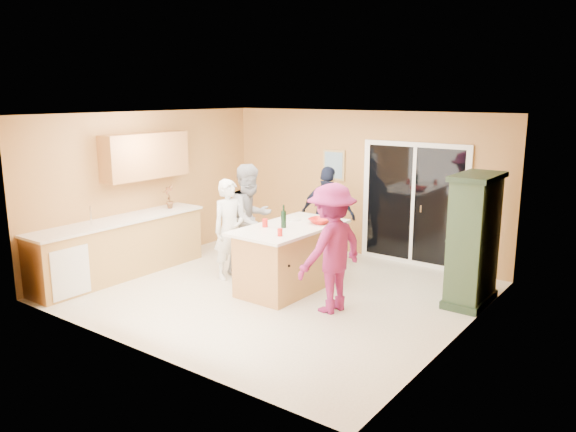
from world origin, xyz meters
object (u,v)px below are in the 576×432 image
Objects in this scene: green_hutch at (473,242)px; woman_magenta at (331,248)px; woman_grey at (250,219)px; kitchen_island at (290,259)px; woman_white at (230,229)px; woman_navy at (328,215)px.

woman_magenta is at bearing -135.88° from green_hutch.
kitchen_island is at bearing -99.56° from woman_grey.
woman_grey is at bearing 12.19° from woman_white.
woman_grey reaches higher than woman_white.
woman_grey is (0.05, 0.44, 0.10)m from woman_white.
kitchen_island is 1.52m from woman_navy.
woman_magenta is at bearing -102.14° from woman_grey.
kitchen_island is at bearing 90.38° from woman_navy.
woman_navy is at bearing 170.63° from green_hutch.
woman_navy is (-0.25, 1.45, 0.39)m from kitchen_island.
kitchen_island is 1.13m from woman_grey.
woman_grey reaches higher than kitchen_island.
green_hutch is 3.64m from woman_white.
woman_magenta is (0.96, -0.38, 0.42)m from kitchen_island.
green_hutch is 1.09× the size of woman_navy.
kitchen_island is at bearing -157.07° from green_hutch.
green_hutch is at bearing 24.04° from kitchen_island.
woman_white is 0.91× the size of woman_magenta.
kitchen_island is 1.12m from woman_white.
woman_navy is at bearing -26.42° from woman_grey.
green_hutch is at bearing -71.36° from woman_grey.
kitchen_island is 1.17× the size of woman_white.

